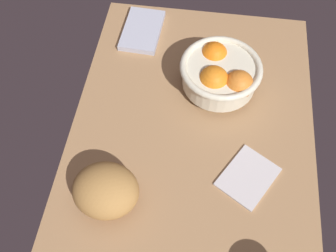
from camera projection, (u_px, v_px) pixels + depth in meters
The scene contains 5 objects.
ground_plane at pixel (191, 143), 85.68cm from camera, with size 83.99×55.12×3.00cm, color #A57B52.
fruit_bowl at pixel (220, 74), 87.60cm from camera, with size 19.12×19.12×9.57cm.
bread_loaf at pixel (106, 190), 73.45cm from camera, with size 13.29×11.72×8.81cm, color #B07E43.
napkin_folded at pixel (248, 176), 79.24cm from camera, with size 12.10×9.44×0.96cm, color silver.
napkin_spare at pixel (142, 30), 101.26cm from camera, with size 15.41×9.76×1.54cm, color #B2B6CB.
Camera 1 is at (41.76, 0.60, 73.59)cm, focal length 40.22 mm.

